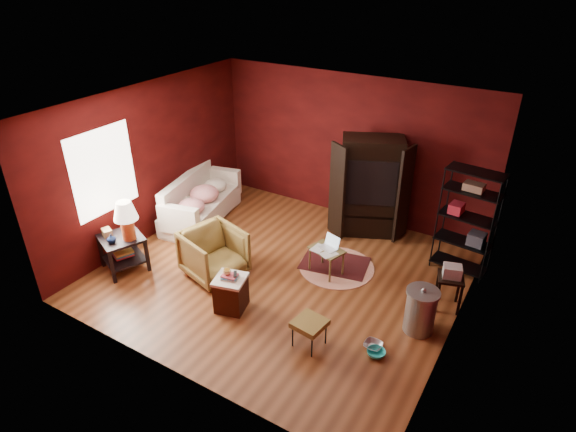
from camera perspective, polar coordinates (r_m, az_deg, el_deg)
name	(u,v)px	position (r m, az deg, el deg)	size (l,w,h in m)	color
room	(278,198)	(7.30, -1.14, 2.16)	(5.54, 5.04, 2.84)	brown
sofa	(200,203)	(9.56, -10.36, 1.50)	(1.91, 0.56, 0.75)	silver
armchair	(214,251)	(7.86, -8.79, -4.17)	(0.86, 0.81, 0.89)	black
pet_bowl_steel	(374,340)	(6.73, 10.12, -14.29)	(0.25, 0.06, 0.25)	#B2B3B9
pet_bowl_turquoise	(377,348)	(6.63, 10.46, -15.15)	(0.25, 0.08, 0.25)	#28BCBC
vase	(111,239)	(8.14, -20.21, -2.54)	(0.15, 0.15, 0.15)	#0B183A
mug	(227,271)	(7.00, -7.25, -6.51)	(0.11, 0.09, 0.11)	#F8D379
side_table	(124,230)	(8.17, -18.87, -1.54)	(0.84, 0.84, 1.27)	black
sofa_cushions	(200,202)	(9.55, -10.41, 1.70)	(1.20, 2.11, 0.83)	silver
hamper	(231,293)	(7.21, -6.78, -9.00)	(0.54, 0.54, 0.62)	#401A0E
footstool	(310,324)	(6.52, 2.57, -12.72)	(0.45, 0.45, 0.41)	black
rug_round	(337,267)	(8.21, 5.79, -6.06)	(1.56, 1.56, 0.01)	beige
rug_oriental	(335,263)	(8.29, 5.56, -5.57)	(1.24, 0.94, 0.01)	#511517
laptop_desk	(327,251)	(7.85, 4.65, -4.21)	(0.62, 0.53, 0.66)	brown
tv_armoire	(370,185)	(8.86, 9.70, 3.60)	(1.33, 1.12, 1.86)	black
wire_shelving	(468,218)	(8.12, 20.60, -0.24)	(0.91, 0.47, 1.79)	black
small_stand	(451,277)	(7.41, 18.78, -6.83)	(0.46, 0.46, 0.73)	black
trash_can	(420,310)	(6.99, 15.42, -10.75)	(0.48, 0.48, 0.72)	#989D9F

